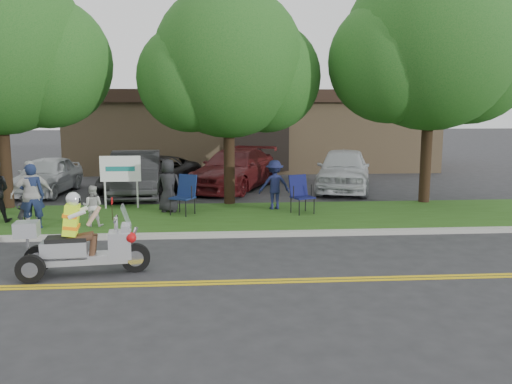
{
  "coord_description": "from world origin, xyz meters",
  "views": [
    {
      "loc": [
        0.06,
        -10.37,
        3.37
      ],
      "look_at": [
        0.98,
        2.0,
        1.32
      ],
      "focal_mm": 38.0,
      "sensor_mm": 36.0,
      "label": 1
    }
  ],
  "objects": [
    {
      "name": "parked_car_left",
      "position": [
        -2.85,
        9.47,
        0.81
      ],
      "size": [
        2.11,
        5.06,
        1.63
      ],
      "primitive_type": "imported",
      "rotation": [
        0.0,
        0.0,
        0.08
      ],
      "color": "#2B2B2D",
      "rests_on": "ground"
    },
    {
      "name": "parked_car_right",
      "position": [
        0.8,
        10.88,
        0.78
      ],
      "size": [
        4.18,
        5.81,
        1.56
      ],
      "primitive_type": "imported",
      "rotation": [
        0.0,
        0.0,
        -0.42
      ],
      "color": "#4F1214",
      "rests_on": "ground"
    },
    {
      "name": "child_right",
      "position": [
        -3.24,
        4.11,
        0.66
      ],
      "size": [
        0.56,
        0.45,
        1.1
      ],
      "primitive_type": "imported",
      "rotation": [
        0.0,
        0.0,
        3.09
      ],
      "color": "#B8B8B2",
      "rests_on": "grass_verge"
    },
    {
      "name": "ground",
      "position": [
        0.0,
        0.0,
        0.0
      ],
      "size": [
        120.0,
        120.0,
        0.0
      ],
      "primitive_type": "plane",
      "color": "#28282B",
      "rests_on": "ground"
    },
    {
      "name": "tree_left",
      "position": [
        -6.44,
        7.03,
        4.85
      ],
      "size": [
        6.62,
        5.4,
        7.78
      ],
      "color": "#332114",
      "rests_on": "ground"
    },
    {
      "name": "tree_mid",
      "position": [
        0.55,
        7.23,
        4.43
      ],
      "size": [
        5.88,
        4.8,
        7.05
      ],
      "color": "#332114",
      "rests_on": "ground"
    },
    {
      "name": "centerline_near",
      "position": [
        0.0,
        -0.58,
        0.01
      ],
      "size": [
        60.0,
        0.1,
        0.01
      ],
      "primitive_type": "cube",
      "color": "gold",
      "rests_on": "ground"
    },
    {
      "name": "grass_verge",
      "position": [
        0.0,
        5.2,
        0.06
      ],
      "size": [
        60.0,
        4.0,
        0.1
      ],
      "primitive_type": "cube",
      "color": "#264913",
      "rests_on": "ground"
    },
    {
      "name": "parked_car_far_right",
      "position": [
        5.0,
        10.18,
        0.82
      ],
      "size": [
        3.17,
        5.17,
        1.64
      ],
      "primitive_type": "imported",
      "rotation": [
        0.0,
        0.0,
        -0.27
      ],
      "color": "silver",
      "rests_on": "ground"
    },
    {
      "name": "child_left",
      "position": [
        -5.01,
        3.99,
        0.54
      ],
      "size": [
        0.38,
        0.33,
        0.87
      ],
      "primitive_type": "imported",
      "rotation": [
        0.0,
        0.0,
        3.59
      ],
      "color": "black",
      "rests_on": "grass_verge"
    },
    {
      "name": "spectator_chair_a",
      "position": [
        1.87,
        6.13,
        0.87
      ],
      "size": [
        1.06,
        0.7,
        1.52
      ],
      "primitive_type": "imported",
      "rotation": [
        0.0,
        0.0,
        3.29
      ],
      "color": "#181C42",
      "rests_on": "grass_verge"
    },
    {
      "name": "parked_car_mid",
      "position": [
        -2.38,
        9.95,
        0.7
      ],
      "size": [
        4.0,
        5.51,
        1.39
      ],
      "primitive_type": "imported",
      "rotation": [
        0.0,
        0.0,
        -0.38
      ],
      "color": "black",
      "rests_on": "ground"
    },
    {
      "name": "spectator_chair_b",
      "position": [
        -1.37,
        5.9,
        0.91
      ],
      "size": [
        0.87,
        0.64,
        1.61
      ],
      "primitive_type": "imported",
      "rotation": [
        0.0,
        0.0,
        2.96
      ],
      "color": "black",
      "rests_on": "grass_verge"
    },
    {
      "name": "spectator_adult_left",
      "position": [
        -4.75,
        3.96,
        0.97
      ],
      "size": [
        0.7,
        0.54,
        1.72
      ],
      "primitive_type": "imported",
      "rotation": [
        0.0,
        0.0,
        3.36
      ],
      "color": "#16213F",
      "rests_on": "grass_verge"
    },
    {
      "name": "curb",
      "position": [
        0.0,
        3.05,
        0.06
      ],
      "size": [
        60.0,
        0.25,
        0.12
      ],
      "primitive_type": "cube",
      "color": "#A8A89E",
      "rests_on": "ground"
    },
    {
      "name": "tree_right",
      "position": [
        7.06,
        7.03,
        5.03
      ],
      "size": [
        6.86,
        5.6,
        8.07
      ],
      "color": "#332114",
      "rests_on": "ground"
    },
    {
      "name": "spectator_adult_right",
      "position": [
        -4.76,
        4.01,
        1.0
      ],
      "size": [
        1.13,
        0.84,
        1.78
      ],
      "primitive_type": "imported",
      "rotation": [
        0.0,
        0.0,
        3.58
      ],
      "color": "beige",
      "rests_on": "grass_verge"
    },
    {
      "name": "centerline_far",
      "position": [
        0.0,
        -0.42,
        0.01
      ],
      "size": [
        60.0,
        0.1,
        0.01
      ],
      "primitive_type": "cube",
      "color": "gold",
      "rests_on": "ground"
    },
    {
      "name": "trike_scooter",
      "position": [
        -2.68,
        0.2,
        0.58
      ],
      "size": [
        2.55,
        0.89,
        1.67
      ],
      "rotation": [
        0.0,
        0.0,
        0.11
      ],
      "color": "black",
      "rests_on": "ground"
    },
    {
      "name": "commercial_building",
      "position": [
        2.0,
        18.98,
        2.01
      ],
      "size": [
        18.0,
        8.2,
        4.0
      ],
      "color": "#9E7F5B",
      "rests_on": "ground"
    },
    {
      "name": "lawn_chair_a",
      "position": [
        -0.86,
        5.57,
        0.76
      ],
      "size": [
        0.85,
        0.86,
        1.17
      ],
      "rotation": [
        0.0,
        0.0,
        -0.52
      ],
      "color": "black",
      "rests_on": "grass_verge"
    },
    {
      "name": "lawn_chair_b",
      "position": [
        2.58,
        5.49,
        0.74
      ],
      "size": [
        0.79,
        0.8,
        1.13
      ],
      "rotation": [
        0.0,
        0.0,
        0.4
      ],
      "color": "black",
      "rests_on": "grass_verge"
    },
    {
      "name": "business_sign",
      "position": [
        -2.9,
        6.6,
        1.26
      ],
      "size": [
        1.25,
        0.06,
        1.75
      ],
      "color": "silver",
      "rests_on": "ground"
    },
    {
      "name": "parked_car_far_left",
      "position": [
        -6.24,
        10.15,
        0.7
      ],
      "size": [
        2.03,
        4.25,
        1.4
      ],
      "primitive_type": "imported",
      "rotation": [
        0.0,
        0.0,
        -0.09
      ],
      "color": "#B7BBBF",
      "rests_on": "ground"
    }
  ]
}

